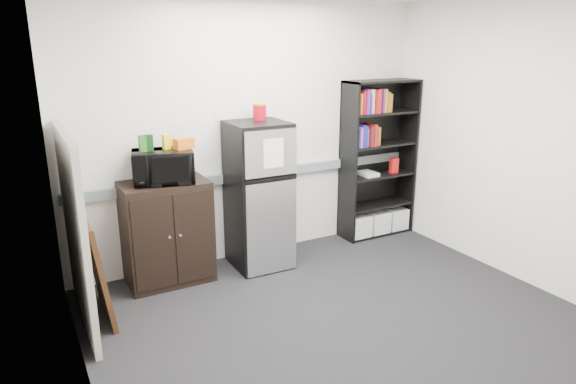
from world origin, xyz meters
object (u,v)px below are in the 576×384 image
object	(u,v)px
cabinet	(167,232)
refrigerator	(259,196)
bookshelf	(378,161)
cubicle_partition	(75,231)
microwave	(163,167)

from	to	relation	value
cabinet	refrigerator	xyz separation A→B (m)	(0.95, -0.08, 0.25)
bookshelf	cubicle_partition	world-z (taller)	bookshelf
bookshelf	cubicle_partition	distance (m)	3.46
refrigerator	bookshelf	bearing A→B (deg)	6.18
bookshelf	refrigerator	bearing A→B (deg)	-174.95
cabinet	refrigerator	size ratio (longest dim) A/B	0.67
cubicle_partition	microwave	distance (m)	1.00
microwave	refrigerator	xyz separation A→B (m)	(0.95, -0.06, -0.40)
cubicle_partition	refrigerator	xyz separation A→B (m)	(1.79, 0.34, -0.06)
cubicle_partition	refrigerator	bearing A→B (deg)	10.75
bookshelf	cabinet	world-z (taller)	bookshelf
microwave	refrigerator	world-z (taller)	refrigerator
cabinet	microwave	distance (m)	0.65
cubicle_partition	cabinet	bearing A→B (deg)	26.39
bookshelf	cubicle_partition	bearing A→B (deg)	-171.94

